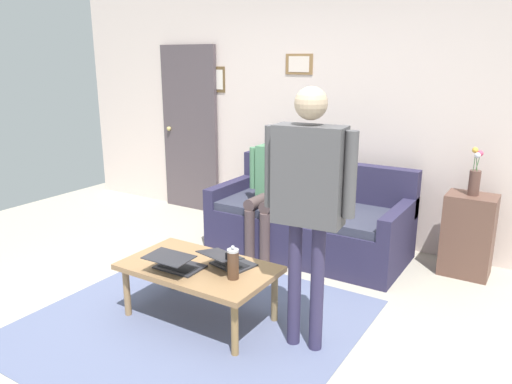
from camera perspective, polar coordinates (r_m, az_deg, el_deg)
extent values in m
plane|color=#ADA594|center=(3.88, -6.01, -13.99)|extent=(7.68, 7.68, 0.00)
cube|color=slate|center=(3.78, -7.43, -14.87)|extent=(2.26, 2.20, 0.01)
cube|color=beige|center=(5.31, 8.44, 9.29)|extent=(7.04, 0.10, 2.70)
cube|color=brown|center=(5.96, -4.53, 12.93)|extent=(0.22, 0.02, 0.30)
cube|color=silver|center=(5.95, -4.58, 12.92)|extent=(0.17, 0.00, 0.23)
cube|color=olive|center=(5.38, 5.05, 14.61)|extent=(0.32, 0.02, 0.21)
cube|color=beige|center=(5.38, 5.00, 14.61)|extent=(0.24, 0.00, 0.16)
cube|color=#4F4349|center=(6.24, -7.71, 7.19)|extent=(0.82, 0.05, 2.05)
sphere|color=tan|center=(6.41, -10.10, 7.27)|extent=(0.06, 0.06, 0.06)
cube|color=#2B2744|center=(4.94, 6.00, -4.71)|extent=(1.92, 0.90, 0.42)
cube|color=#343647|center=(4.84, 5.98, -2.00)|extent=(1.68, 0.82, 0.08)
cube|color=#2B2744|center=(5.14, 8.00, 1.16)|extent=(1.92, 0.14, 0.46)
cube|color=#2B2744|center=(4.54, 16.34, -2.94)|extent=(0.12, 0.90, 0.20)
cube|color=#2B2744|center=(5.27, -2.69, 0.21)|extent=(0.12, 0.90, 0.20)
cube|color=#956E47|center=(3.66, -6.65, -8.78)|extent=(1.12, 0.66, 0.04)
cylinder|color=olive|center=(3.31, -2.49, -15.62)|extent=(0.05, 0.05, 0.39)
cylinder|color=#9B774E|center=(3.89, -14.80, -11.17)|extent=(0.05, 0.05, 0.39)
cylinder|color=olive|center=(3.70, 2.17, -12.10)|extent=(0.05, 0.05, 0.39)
cylinder|color=#987451|center=(4.22, -9.65, -8.67)|extent=(0.05, 0.05, 0.39)
cube|color=#28282D|center=(3.64, -2.63, -8.38)|extent=(0.33, 0.28, 0.01)
cube|color=black|center=(3.63, -2.84, -8.35)|extent=(0.27, 0.18, 0.00)
cube|color=#28282D|center=(3.52, -4.22, -7.31)|extent=(0.33, 0.27, 0.04)
cube|color=black|center=(3.52, -4.18, -7.30)|extent=(0.29, 0.24, 0.03)
cube|color=#28282D|center=(3.64, -8.85, -8.59)|extent=(0.34, 0.24, 0.01)
cube|color=black|center=(3.62, -9.04, -8.58)|extent=(0.28, 0.15, 0.00)
cube|color=#28282D|center=(3.51, -10.10, -7.47)|extent=(0.34, 0.23, 0.01)
cube|color=#A6CDE4|center=(3.52, -10.07, -7.46)|extent=(0.30, 0.21, 0.01)
cylinder|color=#4C3323|center=(3.39, -2.69, -8.50)|extent=(0.08, 0.08, 0.20)
cylinder|color=#B7B7BC|center=(3.35, -2.71, -6.83)|extent=(0.08, 0.08, 0.02)
sphere|color=#B2B2B7|center=(3.34, -2.72, -6.46)|extent=(0.03, 0.03, 0.03)
cube|color=black|center=(3.42, -3.46, -8.14)|extent=(0.01, 0.01, 0.14)
cube|color=brown|center=(4.77, 23.44, -4.63)|extent=(0.42, 0.32, 0.74)
cylinder|color=brown|center=(4.64, 24.07, 0.98)|extent=(0.10, 0.10, 0.22)
cylinder|color=#3D7038|center=(4.61, 24.45, 3.20)|extent=(0.03, 0.02, 0.15)
sphere|color=#DA4568|center=(4.61, 24.65, 4.10)|extent=(0.05, 0.05, 0.05)
cylinder|color=#3D7038|center=(4.58, 24.30, 3.08)|extent=(0.03, 0.01, 0.14)
sphere|color=silver|center=(4.56, 24.40, 3.90)|extent=(0.05, 0.05, 0.05)
cylinder|color=#3D7038|center=(4.60, 24.10, 3.40)|extent=(0.01, 0.02, 0.18)
sphere|color=gold|center=(4.58, 24.15, 4.48)|extent=(0.05, 0.05, 0.05)
cylinder|color=#332D4D|center=(3.28, 7.12, -11.12)|extent=(0.09, 0.09, 0.88)
cylinder|color=#332D4D|center=(3.33, 4.51, -10.63)|extent=(0.09, 0.09, 0.88)
cube|color=#4E4C4E|center=(3.05, 6.18, 1.91)|extent=(0.46, 0.24, 0.62)
cylinder|color=#4E4C4E|center=(2.97, 10.92, 1.96)|extent=(0.09, 0.09, 0.53)
cylinder|color=#4E4C4E|center=(3.14, 1.74, 2.97)|extent=(0.09, 0.09, 0.53)
sphere|color=tan|center=(2.98, 6.43, 10.23)|extent=(0.20, 0.20, 0.20)
cylinder|color=#4B3B3A|center=(4.64, 1.04, -5.43)|extent=(0.10, 0.10, 0.50)
cylinder|color=#4B3B3A|center=(4.72, -0.74, -5.05)|extent=(0.10, 0.10, 0.50)
cylinder|color=#4B3B3A|center=(4.69, 2.18, -1.34)|extent=(0.12, 0.40, 0.12)
cylinder|color=#4B3B3A|center=(4.77, 0.41, -1.03)|extent=(0.12, 0.40, 0.12)
cube|color=#4C7F5A|center=(4.82, 2.40, 2.30)|extent=(0.37, 0.20, 0.52)
cylinder|color=#4C7F5A|center=(4.66, 4.64, 2.14)|extent=(0.08, 0.08, 0.42)
cylinder|color=#4C7F5A|center=(4.89, -0.30, 2.82)|extent=(0.08, 0.08, 0.42)
sphere|color=#88684C|center=(4.75, 2.46, 6.72)|extent=(0.19, 0.19, 0.19)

